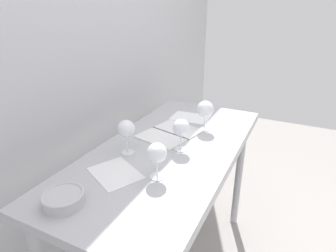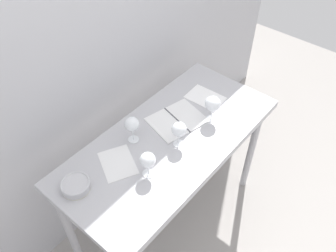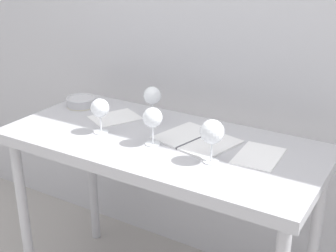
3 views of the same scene
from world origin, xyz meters
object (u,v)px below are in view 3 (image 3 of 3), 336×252
wine_glass_near_left (100,109)px  wine_glass_near_right (212,133)px  wine_glass_far_left (152,97)px  tasting_bowl (81,101)px  wine_glass_near_center (152,118)px  tasting_sheet_lower (259,156)px  open_notebook (197,140)px  tasting_sheet_upper (115,118)px

wine_glass_near_left → wine_glass_near_right: 0.55m
wine_glass_far_left → tasting_bowl: size_ratio=1.13×
wine_glass_near_center → tasting_bowl: size_ratio=1.08×
wine_glass_near_right → tasting_sheet_lower: bearing=45.7°
open_notebook → tasting_bowl: (-0.71, 0.08, 0.02)m
wine_glass_near_right → tasting_sheet_lower: size_ratio=0.75×
tasting_sheet_upper → wine_glass_near_center: bearing=-0.4°
wine_glass_near_left → tasting_sheet_lower: size_ratio=0.67×
wine_glass_near_right → open_notebook: 0.24m
wine_glass_near_left → wine_glass_near_center: bearing=2.3°
wine_glass_near_right → tasting_sheet_lower: (0.14, 0.14, -0.12)m
wine_glass_near_right → wine_glass_far_left: 0.49m
wine_glass_near_center → tasting_sheet_upper: 0.38m
wine_glass_near_left → wine_glass_near_center: 0.26m
wine_glass_near_center → wine_glass_near_right: bearing=-4.7°
wine_glass_near_right → tasting_bowl: size_ratio=1.15×
open_notebook → tasting_sheet_upper: open_notebook is taller
tasting_sheet_lower → tasting_bowl: tasting_bowl is taller
open_notebook → tasting_sheet_upper: bearing=-170.9°
wine_glass_near_left → tasting_sheet_upper: (-0.05, 0.18, -0.11)m
wine_glass_far_left → tasting_sheet_upper: wine_glass_far_left is taller
tasting_sheet_lower → wine_glass_near_left: bearing=-172.2°
wine_glass_near_center → wine_glass_far_left: bearing=122.5°
wine_glass_near_center → tasting_sheet_lower: wine_glass_near_center is taller
tasting_bowl → wine_glass_near_center: bearing=-20.1°
wine_glass_far_left → wine_glass_near_right: bearing=-29.8°
wine_glass_near_center → tasting_bowl: wine_glass_near_center is taller
wine_glass_far_left → tasting_sheet_upper: 0.22m
wine_glass_near_right → tasting_sheet_lower: 0.24m
wine_glass_near_left → wine_glass_far_left: wine_glass_far_left is taller
open_notebook → tasting_sheet_lower: open_notebook is taller
wine_glass_near_center → tasting_bowl: 0.61m
wine_glass_far_left → tasting_sheet_upper: size_ratio=0.77×
wine_glass_near_left → tasting_bowl: size_ratio=1.04×
wine_glass_near_left → wine_glass_near_right: bearing=-1.4°
wine_glass_near_center → open_notebook: 0.22m
tasting_bowl → wine_glass_far_left: bearing=1.6°
tasting_sheet_upper → tasting_sheet_lower: size_ratio=0.95×
wine_glass_far_left → tasting_bowl: (-0.43, -0.01, -0.10)m
wine_glass_far_left → tasting_sheet_lower: bearing=-10.0°
tasting_sheet_lower → tasting_bowl: size_ratio=1.54×
wine_glass_near_right → tasting_bowl: 0.89m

